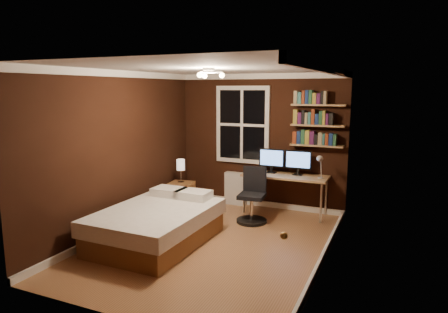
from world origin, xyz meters
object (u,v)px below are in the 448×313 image
at_px(desk_lamp, 320,167).
at_px(office_chair, 252,202).
at_px(monitor_right, 298,163).
at_px(bed, 157,224).
at_px(bedside_lamp, 181,171).
at_px(radiator, 236,188).
at_px(desk, 285,178).
at_px(monitor_left, 272,161).
at_px(nightstand, 181,196).

distance_m(desk_lamp, office_chair, 1.29).
xyz_separation_m(monitor_right, desk_lamp, (0.42, -0.19, -0.00)).
height_order(bed, bedside_lamp, bedside_lamp).
bearing_deg(monitor_right, office_chair, -129.07).
xyz_separation_m(radiator, desk_lamp, (1.65, -0.30, 0.62)).
distance_m(desk, desk_lamp, 0.70).
bearing_deg(monitor_right, radiator, 174.77).
distance_m(bedside_lamp, desk, 1.90).
bearing_deg(desk, bedside_lamp, -162.85).
relative_size(bed, monitor_left, 4.06).
distance_m(nightstand, office_chair, 1.44).
bearing_deg(desk_lamp, monitor_right, 155.88).
bearing_deg(monitor_left, bed, -115.99).
distance_m(monitor_right, desk_lamp, 0.46).
bearing_deg(bed, desk, 58.40).
bearing_deg(monitor_left, office_chair, -98.00).
relative_size(desk, monitor_right, 3.20).
xyz_separation_m(bedside_lamp, radiator, (0.79, 0.75, -0.42)).
bearing_deg(bed, office_chair, 57.41).
height_order(nightstand, desk_lamp, desk_lamp).
distance_m(radiator, office_chair, 1.06).
xyz_separation_m(bedside_lamp, desk_lamp, (2.44, 0.45, 0.20)).
bearing_deg(monitor_left, desk, -15.13).
height_order(nightstand, office_chair, office_chair).
distance_m(nightstand, desk, 1.93).
relative_size(monitor_left, desk_lamp, 1.07).
bearing_deg(nightstand, office_chair, -10.96).
xyz_separation_m(desk, office_chair, (-0.38, -0.65, -0.31)).
relative_size(bed, bedside_lamp, 4.39).
bearing_deg(radiator, desk, -10.40).
bearing_deg(desk_lamp, monitor_left, 168.27).
xyz_separation_m(bed, radiator, (0.31, 2.27, 0.04)).
bearing_deg(nightstand, desk_lamp, 3.04).
relative_size(bed, office_chair, 2.06).
bearing_deg(bed, bedside_lamp, 108.32).
bearing_deg(bedside_lamp, monitor_left, 22.46).
relative_size(nightstand, radiator, 0.82).
height_order(nightstand, radiator, radiator).
xyz_separation_m(bed, monitor_left, (1.05, 2.16, 0.66)).
bearing_deg(desk_lamp, nightstand, -169.66).
xyz_separation_m(radiator, monitor_right, (1.23, -0.11, 0.62)).
distance_m(desk, monitor_right, 0.36).
distance_m(monitor_left, desk_lamp, 0.93).
height_order(radiator, desk, desk).
bearing_deg(desk_lamp, desk, 169.80).
distance_m(desk, monitor_left, 0.40).
bearing_deg(monitor_right, monitor_left, 180.00).
relative_size(nightstand, monitor_right, 1.11).
relative_size(bedside_lamp, desk, 0.29).
bearing_deg(bedside_lamp, desk, 17.15).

